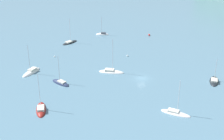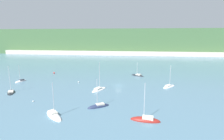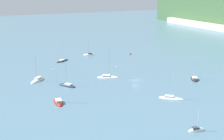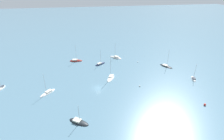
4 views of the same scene
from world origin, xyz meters
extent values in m
plane|color=slate|center=(0.00, 0.00, 0.00)|extent=(600.00, 600.00, 0.00)
cube|color=#42663D|center=(0.00, 170.07, 15.79)|extent=(369.63, 75.36, 31.58)
cube|color=beige|center=(0.00, 128.89, 2.44)|extent=(314.18, 6.00, 4.88)
ellipsoid|color=#232D4C|center=(-4.11, -26.22, 0.00)|extent=(7.42, 5.87, 1.96)
cube|color=beige|center=(-3.61, -25.90, 0.81)|extent=(3.08, 2.74, 0.54)
cylinder|color=#B2B2B7|center=(-4.42, -26.42, 4.97)|extent=(0.14, 0.14, 8.86)
ellipsoid|color=black|center=(9.19, 21.43, 0.00)|extent=(8.16, 6.85, 1.44)
cube|color=beige|center=(9.71, 21.07, 0.74)|extent=(3.48, 3.25, 0.68)
cylinder|color=#B2B2B7|center=(8.86, 21.66, 4.09)|extent=(0.14, 0.14, 7.38)
ellipsoid|color=silver|center=(23.02, 0.31, 0.00)|extent=(7.27, 7.48, 1.35)
cube|color=silver|center=(22.57, -0.16, 0.68)|extent=(3.19, 3.23, 0.62)
cylinder|color=silver|center=(23.30, 0.60, 5.15)|extent=(0.14, 0.14, 9.55)
ellipsoid|color=white|center=(-15.36, -34.58, 0.00)|extent=(8.16, 7.73, 1.88)
cube|color=beige|center=(-15.88, -34.11, 0.92)|extent=(3.52, 3.42, 0.81)
cylinder|color=#B2B2B7|center=(-15.04, -34.87, 5.31)|extent=(0.14, 0.14, 9.59)
ellipsoid|color=silver|center=(-49.67, 0.32, 0.00)|extent=(3.91, 6.34, 1.67)
cube|color=#333842|center=(-49.51, 0.77, 0.77)|extent=(2.03, 2.51, 0.61)
cylinder|color=#B2B2B7|center=(-49.78, 0.03, 4.44)|extent=(0.14, 0.14, 7.96)
ellipsoid|color=maroon|center=(10.48, -33.77, 0.00)|extent=(8.38, 3.49, 1.95)
cube|color=beige|center=(11.13, -33.84, 0.90)|extent=(3.12, 2.14, 0.74)
cylinder|color=silver|center=(10.08, -33.72, 5.56)|extent=(0.14, 0.14, 10.04)
ellipsoid|color=white|center=(-7.56, -8.17, 0.00)|extent=(6.50, 9.02, 1.51)
cube|color=silver|center=(-7.88, -8.79, 0.77)|extent=(3.21, 3.69, 0.71)
cylinder|color=#B2B2B7|center=(-7.37, -7.78, 6.21)|extent=(0.14, 0.14, 11.59)
ellipsoid|color=black|center=(-42.50, -16.35, 0.00)|extent=(6.65, 8.31, 1.20)
cube|color=beige|center=(-42.15, -16.90, 0.60)|extent=(3.15, 3.48, 0.55)
cylinder|color=silver|center=(-42.72, -16.01, 5.58)|extent=(0.14, 0.14, 10.49)
sphere|color=white|center=(-27.59, -24.97, 0.27)|extent=(0.54, 0.54, 0.54)
sphere|color=red|center=(-41.62, 20.71, 0.45)|extent=(0.90, 0.90, 0.90)
sphere|color=white|center=(-20.01, 2.16, 0.29)|extent=(0.59, 0.59, 0.59)
camera|label=1|loc=(85.86, -36.92, 44.48)|focal=50.00mm
camera|label=2|loc=(7.12, -78.62, 22.60)|focal=28.00mm
camera|label=3|loc=(100.53, -58.19, 35.55)|focal=50.00mm
camera|label=4|loc=(5.75, 70.22, 45.33)|focal=28.00mm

